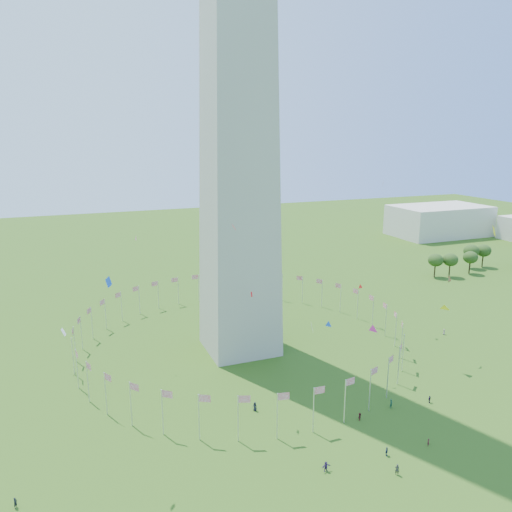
# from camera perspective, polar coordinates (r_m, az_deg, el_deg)

# --- Properties ---
(ground) EXTENTS (600.00, 600.00, 0.00)m
(ground) POSITION_cam_1_polar(r_m,az_deg,el_deg) (90.66, 9.70, -22.47)
(ground) COLOR #284B11
(ground) RESTS_ON ground
(flag_ring) EXTENTS (80.24, 80.24, 9.00)m
(flag_ring) POSITION_cam_1_polar(r_m,az_deg,el_deg) (128.26, -1.87, -8.63)
(flag_ring) COLOR silver
(flag_ring) RESTS_ON ground
(gov_building_east_a) EXTENTS (50.00, 30.00, 16.00)m
(gov_building_east_a) POSITION_cam_1_polar(r_m,az_deg,el_deg) (287.80, 20.18, 3.82)
(gov_building_east_a) COLOR beige
(gov_building_east_a) RESTS_ON ground
(crowd) EXTENTS (105.29, 76.27, 1.94)m
(crowd) POSITION_cam_1_polar(r_m,az_deg,el_deg) (88.60, 14.38, -23.04)
(crowd) COLOR #1B452A
(crowd) RESTS_ON ground
(kites_aloft) EXTENTS (109.43, 69.57, 32.73)m
(kites_aloft) POSITION_cam_1_polar(r_m,az_deg,el_deg) (107.77, 10.94, -4.75)
(kites_aloft) COLOR #CC2699
(kites_aloft) RESTS_ON ground
(tree_line_east) EXTENTS (53.02, 15.69, 9.86)m
(tree_line_east) POSITION_cam_1_polar(r_m,az_deg,el_deg) (219.19, 24.46, -0.35)
(tree_line_east) COLOR #31531B
(tree_line_east) RESTS_ON ground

